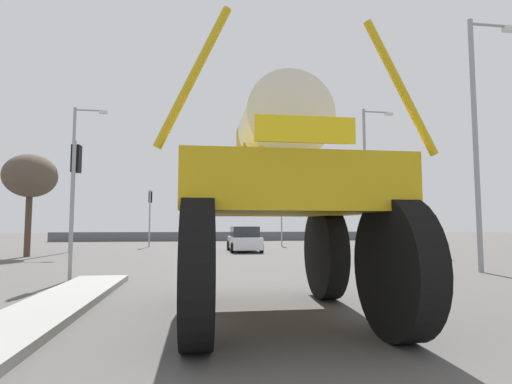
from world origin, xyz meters
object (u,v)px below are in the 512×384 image
at_px(traffic_signal_near_left, 75,178).
at_px(streetlight_far_left, 75,171).
at_px(streetlight_far_right, 367,172).
at_px(oversize_sprayer, 277,201).
at_px(traffic_signal_far_right, 281,212).
at_px(traffic_signal_near_right, 397,190).
at_px(sedan_ahead, 244,240).
at_px(traffic_signal_far_left, 150,205).
at_px(bare_tree_left, 30,177).
at_px(streetlight_near_right, 478,130).

distance_m(traffic_signal_near_left, streetlight_far_left, 13.18).
bearing_deg(streetlight_far_right, oversize_sprayer, -118.27).
bearing_deg(traffic_signal_far_right, traffic_signal_near_left, -119.38).
bearing_deg(streetlight_far_right, traffic_signal_near_right, -108.82).
distance_m(sedan_ahead, traffic_signal_near_right, 12.62).
distance_m(traffic_signal_far_left, bare_tree_left, 9.79).
distance_m(traffic_signal_near_right, streetlight_near_right, 3.85).
relative_size(sedan_ahead, streetlight_near_right, 0.46).
height_order(sedan_ahead, traffic_signal_near_left, traffic_signal_near_left).
height_order(streetlight_far_left, streetlight_far_right, streetlight_far_right).
bearing_deg(oversize_sprayer, traffic_signal_far_left, 12.23).
distance_m(sedan_ahead, bare_tree_left, 12.19).
height_order(sedan_ahead, bare_tree_left, bare_tree_left).
xyz_separation_m(traffic_signal_near_right, traffic_signal_far_left, (-10.28, 17.61, 0.26)).
xyz_separation_m(sedan_ahead, streetlight_far_right, (7.71, -0.68, 4.25)).
bearing_deg(streetlight_far_left, bare_tree_left, -111.02).
distance_m(traffic_signal_near_right, streetlight_far_left, 18.96).
height_order(streetlight_far_right, bare_tree_left, streetlight_far_right).
distance_m(traffic_signal_near_left, traffic_signal_near_right, 10.35).
relative_size(oversize_sprayer, bare_tree_left, 1.01).
height_order(streetlight_far_left, bare_tree_left, streetlight_far_left).
bearing_deg(traffic_signal_far_left, streetlight_near_right, -52.52).
height_order(traffic_signal_far_left, traffic_signal_far_right, traffic_signal_far_left).
relative_size(traffic_signal_near_right, streetlight_far_right, 0.43).
bearing_deg(traffic_signal_far_right, bare_tree_left, -150.80).
bearing_deg(streetlight_near_right, bare_tree_left, 153.53).
bearing_deg(traffic_signal_near_right, oversize_sprayer, -132.95).
bearing_deg(oversize_sprayer, streetlight_near_right, -56.00).
distance_m(traffic_signal_near_left, traffic_signal_far_left, 17.61).
relative_size(sedan_ahead, streetlight_far_left, 0.47).
bearing_deg(traffic_signal_near_right, streetlight_near_right, 1.45).
height_order(oversize_sprayer, traffic_signal_far_right, oversize_sprayer).
bearing_deg(sedan_ahead, traffic_signal_far_right, -31.88).
bearing_deg(traffic_signal_near_left, oversize_sprayer, -47.29).
xyz_separation_m(traffic_signal_near_right, streetlight_far_right, (3.80, 11.14, 2.18)).
bearing_deg(streetlight_near_right, traffic_signal_near_right, -178.55).
distance_m(traffic_signal_near_right, bare_tree_left, 17.98).
height_order(traffic_signal_near_right, streetlight_near_right, streetlight_near_right).
distance_m(streetlight_far_right, bare_tree_left, 19.24).
distance_m(oversize_sprayer, bare_tree_left, 18.11).
height_order(oversize_sprayer, bare_tree_left, bare_tree_left).
relative_size(traffic_signal_far_left, bare_tree_left, 0.79).
xyz_separation_m(traffic_signal_far_left, streetlight_far_right, (14.08, -6.46, 1.91)).
height_order(oversize_sprayer, streetlight_far_left, streetlight_far_left).
bearing_deg(streetlight_far_left, traffic_signal_near_left, -73.32).
xyz_separation_m(oversize_sprayer, traffic_signal_far_right, (4.77, 23.20, 0.49)).
distance_m(sedan_ahead, traffic_signal_near_left, 13.67).
relative_size(traffic_signal_far_right, streetlight_near_right, 0.39).
distance_m(traffic_signal_far_right, streetlight_near_right, 18.06).
bearing_deg(traffic_signal_near_left, streetlight_far_left, 106.68).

